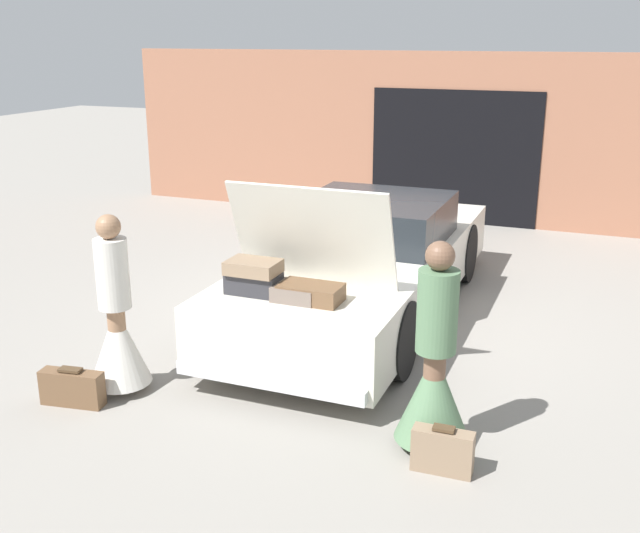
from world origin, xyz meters
name	(u,v)px	position (x,y,z in m)	size (l,w,h in m)	color
ground_plane	(364,312)	(0.00, 0.00, 0.00)	(40.00, 40.00, 0.00)	gray
garage_wall_back	(455,139)	(0.00, 4.71, 1.39)	(12.00, 0.14, 2.80)	#9E664C
car	(365,263)	(0.00, 0.01, 0.58)	(1.86, 5.13, 1.79)	silver
person_left	(117,329)	(-1.41, -2.67, 0.58)	(0.54, 0.54, 1.62)	#997051
person_right	(434,377)	(1.41, -2.61, 0.59)	(0.58, 0.58, 1.65)	brown
suitcase_beside_left_person	(72,388)	(-1.62, -3.07, 0.16)	(0.57, 0.23, 0.34)	brown
suitcase_beside_right_person	(443,451)	(1.57, -2.92, 0.17)	(0.45, 0.15, 0.36)	#8C7259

